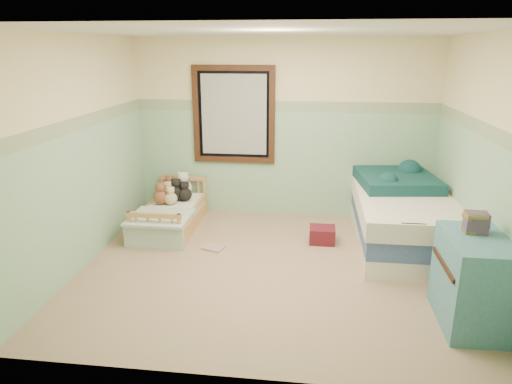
# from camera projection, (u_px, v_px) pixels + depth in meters

# --- Properties ---
(floor) EXTENTS (4.20, 3.60, 0.02)m
(floor) POSITION_uv_depth(u_px,v_px,m) (271.00, 269.00, 5.12)
(floor) COLOR #93785C
(floor) RESTS_ON ground
(ceiling) EXTENTS (4.20, 3.60, 0.02)m
(ceiling) POSITION_uv_depth(u_px,v_px,m) (274.00, 30.00, 4.36)
(ceiling) COLOR silver
(ceiling) RESTS_ON wall_back
(wall_back) EXTENTS (4.20, 0.04, 2.50)m
(wall_back) POSITION_uv_depth(u_px,v_px,m) (283.00, 130.00, 6.44)
(wall_back) COLOR beige
(wall_back) RESTS_ON floor
(wall_front) EXTENTS (4.20, 0.04, 2.50)m
(wall_front) POSITION_uv_depth(u_px,v_px,m) (248.00, 221.00, 3.03)
(wall_front) COLOR beige
(wall_front) RESTS_ON floor
(wall_left) EXTENTS (0.04, 3.60, 2.50)m
(wall_left) POSITION_uv_depth(u_px,v_px,m) (80.00, 154.00, 4.98)
(wall_left) COLOR beige
(wall_left) RESTS_ON floor
(wall_right) EXTENTS (0.04, 3.60, 2.50)m
(wall_right) POSITION_uv_depth(u_px,v_px,m) (485.00, 165.00, 4.50)
(wall_right) COLOR beige
(wall_right) RESTS_ON floor
(wainscot_mint) EXTENTS (4.20, 0.01, 1.50)m
(wainscot_mint) POSITION_uv_depth(u_px,v_px,m) (283.00, 164.00, 6.58)
(wainscot_mint) COLOR #84AE92
(wainscot_mint) RESTS_ON floor
(border_strip) EXTENTS (4.20, 0.01, 0.15)m
(border_strip) POSITION_uv_depth(u_px,v_px,m) (284.00, 106.00, 6.33)
(border_strip) COLOR #51734F
(border_strip) RESTS_ON wall_back
(window_frame) EXTENTS (1.16, 0.06, 1.36)m
(window_frame) POSITION_uv_depth(u_px,v_px,m) (234.00, 115.00, 6.43)
(window_frame) COLOR black
(window_frame) RESTS_ON wall_back
(window_blinds) EXTENTS (0.92, 0.01, 1.12)m
(window_blinds) POSITION_uv_depth(u_px,v_px,m) (234.00, 115.00, 6.44)
(window_blinds) COLOR #B9BAB3
(window_blinds) RESTS_ON window_frame
(toddler_bed_frame) EXTENTS (0.69, 1.38, 0.18)m
(toddler_bed_frame) POSITION_uv_depth(u_px,v_px,m) (171.00, 221.00, 6.25)
(toddler_bed_frame) COLOR #9B6744
(toddler_bed_frame) RESTS_ON floor
(toddler_mattress) EXTENTS (0.63, 1.32, 0.12)m
(toddler_mattress) POSITION_uv_depth(u_px,v_px,m) (171.00, 211.00, 6.21)
(toddler_mattress) COLOR silver
(toddler_mattress) RESTS_ON toddler_bed_frame
(patchwork_quilt) EXTENTS (0.75, 0.69, 0.03)m
(patchwork_quilt) POSITION_uv_depth(u_px,v_px,m) (160.00, 217.00, 5.78)
(patchwork_quilt) COLOR #639ACD
(patchwork_quilt) RESTS_ON toddler_mattress
(plush_bed_brown) EXTENTS (0.20, 0.20, 0.20)m
(plush_bed_brown) POSITION_uv_depth(u_px,v_px,m) (170.00, 189.00, 6.65)
(plush_bed_brown) COLOR brown
(plush_bed_brown) RESTS_ON toddler_mattress
(plush_bed_white) EXTENTS (0.24, 0.24, 0.24)m
(plush_bed_white) POSITION_uv_depth(u_px,v_px,m) (184.00, 188.00, 6.62)
(plush_bed_white) COLOR silver
(plush_bed_white) RESTS_ON toddler_mattress
(plush_bed_tan) EXTENTS (0.19, 0.19, 0.19)m
(plush_bed_tan) POSITION_uv_depth(u_px,v_px,m) (169.00, 194.00, 6.44)
(plush_bed_tan) COLOR tan
(plush_bed_tan) RESTS_ON toddler_mattress
(plush_bed_dark) EXTENTS (0.19, 0.19, 0.19)m
(plush_bed_dark) POSITION_uv_depth(u_px,v_px,m) (185.00, 194.00, 6.41)
(plush_bed_dark) COLOR black
(plush_bed_dark) RESTS_ON toddler_mattress
(plush_floor_cream) EXTENTS (0.26, 0.26, 0.26)m
(plush_floor_cream) POSITION_uv_depth(u_px,v_px,m) (135.00, 231.00, 5.82)
(plush_floor_cream) COLOR white
(plush_floor_cream) RESTS_ON floor
(plush_floor_tan) EXTENTS (0.26, 0.26, 0.26)m
(plush_floor_tan) POSITION_uv_depth(u_px,v_px,m) (135.00, 231.00, 5.81)
(plush_floor_tan) COLOR tan
(plush_floor_tan) RESTS_ON floor
(twin_bed_frame) EXTENTS (1.10, 2.19, 0.22)m
(twin_bed_frame) POSITION_uv_depth(u_px,v_px,m) (400.00, 234.00, 5.78)
(twin_bed_frame) COLOR white
(twin_bed_frame) RESTS_ON floor
(twin_boxspring) EXTENTS (1.10, 2.19, 0.22)m
(twin_boxspring) POSITION_uv_depth(u_px,v_px,m) (402.00, 217.00, 5.72)
(twin_boxspring) COLOR navy
(twin_boxspring) RESTS_ON twin_bed_frame
(twin_mattress) EXTENTS (1.14, 2.23, 0.22)m
(twin_mattress) POSITION_uv_depth(u_px,v_px,m) (404.00, 201.00, 5.65)
(twin_mattress) COLOR silver
(twin_mattress) RESTS_ON twin_boxspring
(teal_blanket) EXTENTS (1.05, 1.10, 0.14)m
(teal_blanket) POSITION_uv_depth(u_px,v_px,m) (397.00, 180.00, 5.89)
(teal_blanket) COLOR #0C3231
(teal_blanket) RESTS_ON twin_mattress
(dresser) EXTENTS (0.51, 0.81, 0.81)m
(dresser) POSITION_uv_depth(u_px,v_px,m) (473.00, 281.00, 3.99)
(dresser) COLOR #3E6B7C
(dresser) RESTS_ON floor
(book_stack) EXTENTS (0.19, 0.15, 0.18)m
(book_stack) POSITION_uv_depth(u_px,v_px,m) (476.00, 223.00, 3.96)
(book_stack) COLOR brown
(book_stack) RESTS_ON dresser
(red_pillow) EXTENTS (0.32, 0.28, 0.20)m
(red_pillow) POSITION_uv_depth(u_px,v_px,m) (322.00, 235.00, 5.77)
(red_pillow) COLOR #A22438
(red_pillow) RESTS_ON floor
(floor_book) EXTENTS (0.30, 0.26, 0.02)m
(floor_book) POSITION_uv_depth(u_px,v_px,m) (213.00, 248.00, 5.62)
(floor_book) COLOR #E99D45
(floor_book) RESTS_ON floor
(extra_plush_0) EXTENTS (0.21, 0.21, 0.21)m
(extra_plush_0) POSITION_uv_depth(u_px,v_px,m) (177.00, 193.00, 6.44)
(extra_plush_0) COLOR black
(extra_plush_0) RESTS_ON toddler_mattress
(extra_plush_1) EXTENTS (0.17, 0.17, 0.17)m
(extra_plush_1) POSITION_uv_depth(u_px,v_px,m) (171.00, 199.00, 6.26)
(extra_plush_1) COLOR tan
(extra_plush_1) RESTS_ON toddler_mattress
(extra_plush_2) EXTENTS (0.20, 0.20, 0.20)m
(extra_plush_2) POSITION_uv_depth(u_px,v_px,m) (177.00, 193.00, 6.47)
(extra_plush_2) COLOR white
(extra_plush_2) RESTS_ON toddler_mattress
(extra_plush_3) EXTENTS (0.21, 0.21, 0.21)m
(extra_plush_3) POSITION_uv_depth(u_px,v_px,m) (161.00, 197.00, 6.27)
(extra_plush_3) COLOR brown
(extra_plush_3) RESTS_ON toddler_mattress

